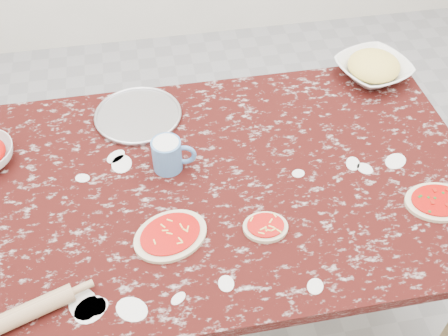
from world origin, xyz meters
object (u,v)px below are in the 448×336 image
Objects in this scene: cheese_bowl at (373,70)px; flour_mug at (168,155)px; rolling_pin at (27,313)px; worktable at (224,196)px; pizza_tray at (138,116)px.

flour_mug reaches higher than cheese_bowl.
cheese_bowl is 1.86× the size of flour_mug.
flour_mug is 0.59× the size of rolling_pin.
worktable is at bearing -147.32° from cheese_bowl.
pizza_tray is at bearing 125.13° from worktable.
cheese_bowl reaches higher than worktable.
flour_mug is at bearing 48.16° from rolling_pin.
cheese_bowl is 0.87m from flour_mug.
flour_mug reaches higher than pizza_tray.
rolling_pin is (-0.41, -0.46, -0.03)m from flour_mug.
worktable is at bearing 33.24° from rolling_pin.
rolling_pin is at bearing -131.84° from flour_mug.
worktable is 6.74× the size of rolling_pin.
worktable is at bearing -54.87° from pizza_tray.
pizza_tray is at bearing 107.14° from flour_mug.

